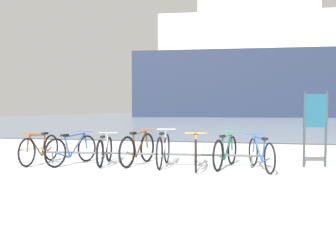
# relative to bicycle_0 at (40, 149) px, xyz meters

# --- Properties ---
(ground) EXTENTS (80.00, 132.00, 0.08)m
(ground) POSITION_rel_bicycle_0_xyz_m (2.32, 50.25, -0.39)
(ground) COLOR silver
(bike_rack) EXTENTS (5.21, 0.41, 0.31)m
(bike_rack) POSITION_rel_bicycle_0_xyz_m (2.65, 0.20, -0.08)
(bike_rack) COLOR #4C5156
(bike_rack) RESTS_ON ground
(bicycle_0) EXTENTS (0.46, 1.70, 0.78)m
(bicycle_0) POSITION_rel_bicycle_0_xyz_m (0.00, 0.00, 0.00)
(bicycle_0) COLOR black
(bicycle_0) RESTS_ON ground
(bicycle_1) EXTENTS (0.60, 1.66, 0.78)m
(bicycle_1) POSITION_rel_bicycle_0_xyz_m (0.83, 0.04, -0.00)
(bicycle_1) COLOR black
(bicycle_1) RESTS_ON ground
(bicycle_2) EXTENTS (0.46, 1.57, 0.74)m
(bicycle_2) POSITION_rel_bicycle_0_xyz_m (1.58, 0.22, -0.02)
(bicycle_2) COLOR black
(bicycle_2) RESTS_ON ground
(bicycle_3) EXTENTS (0.50, 1.70, 0.84)m
(bicycle_3) POSITION_rel_bicycle_0_xyz_m (2.38, 0.31, 0.02)
(bicycle_3) COLOR black
(bicycle_3) RESTS_ON ground
(bicycle_4) EXTENTS (0.46, 1.70, 0.84)m
(bicycle_4) POSITION_rel_bicycle_0_xyz_m (3.01, 0.26, 0.03)
(bicycle_4) COLOR black
(bicycle_4) RESTS_ON ground
(bicycle_5) EXTENTS (0.46, 1.78, 0.82)m
(bicycle_5) POSITION_rel_bicycle_0_xyz_m (3.77, 0.13, 0.02)
(bicycle_5) COLOR black
(bicycle_5) RESTS_ON ground
(bicycle_6) EXTENTS (0.57, 1.70, 0.79)m
(bicycle_6) POSITION_rel_bicycle_0_xyz_m (4.42, 0.34, 0.00)
(bicycle_6) COLOR black
(bicycle_6) RESTS_ON ground
(bicycle_7) EXTENTS (0.60, 1.68, 0.76)m
(bicycle_7) POSITION_rel_bicycle_0_xyz_m (5.18, 0.23, -0.01)
(bicycle_7) COLOR black
(bicycle_7) RESTS_ON ground
(info_sign) EXTENTS (0.54, 0.17, 1.70)m
(info_sign) POSITION_rel_bicycle_0_xyz_m (6.40, 0.85, 0.78)
(info_sign) COLOR #33383D
(info_sign) RESTS_ON ground
(ferry_ship) EXTENTS (43.13, 12.09, 24.71)m
(ferry_ship) POSITION_rel_bicycle_0_xyz_m (7.32, 54.02, 7.93)
(ferry_ship) COLOR #232D47
(ferry_ship) RESTS_ON ground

